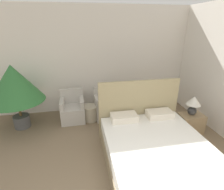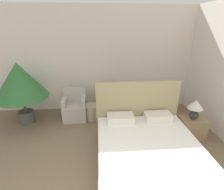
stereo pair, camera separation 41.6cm
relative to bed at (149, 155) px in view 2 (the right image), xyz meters
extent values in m
cube|color=silver|center=(-0.80, 2.61, 1.16)|extent=(10.00, 0.06, 2.90)
cube|color=#8C7A5B|center=(0.00, -0.09, -0.15)|extent=(1.76, 2.17, 0.29)
cube|color=white|center=(0.00, -0.09, 0.11)|extent=(1.73, 2.13, 0.24)
cube|color=tan|center=(0.00, 1.02, 0.36)|extent=(1.80, 0.06, 1.31)
cube|color=silver|center=(-0.40, 0.79, 0.30)|extent=(0.55, 0.32, 0.14)
cube|color=silver|center=(0.40, 0.79, 0.30)|extent=(0.55, 0.32, 0.14)
cube|color=#B7B2A8|center=(-1.49, 1.92, -0.09)|extent=(0.62, 0.60, 0.42)
cube|color=#B7B2A8|center=(-1.50, 2.18, 0.32)|extent=(0.60, 0.08, 0.40)
cube|color=#B7B2A8|center=(-1.74, 1.91, 0.22)|extent=(0.11, 0.52, 0.20)
cube|color=#B7B2A8|center=(-1.24, 1.92, 0.22)|extent=(0.11, 0.52, 0.20)
cube|color=#B7B2A8|center=(-0.59, 1.92, -0.09)|extent=(0.64, 0.62, 0.42)
cube|color=#B7B2A8|center=(-0.60, 2.18, 0.32)|extent=(0.60, 0.10, 0.40)
cube|color=#B7B2A8|center=(-0.84, 1.90, 0.22)|extent=(0.13, 0.53, 0.20)
cube|color=#B7B2A8|center=(-0.34, 1.93, 0.22)|extent=(0.13, 0.53, 0.20)
cylinder|color=#4C4C4C|center=(-2.74, 1.84, -0.14)|extent=(0.38, 0.38, 0.31)
cylinder|color=brown|center=(-2.74, 1.84, 0.22)|extent=(0.06, 0.06, 0.40)
cone|color=#2D6B33|center=(-2.74, 1.84, 0.85)|extent=(1.28, 1.28, 0.87)
cube|color=#937A56|center=(1.23, 0.84, -0.06)|extent=(0.55, 0.36, 0.47)
sphere|color=#333333|center=(1.21, 0.84, 0.28)|extent=(0.20, 0.20, 0.20)
cylinder|color=#333333|center=(1.21, 0.84, 0.41)|extent=(0.02, 0.02, 0.06)
cone|color=beige|center=(1.21, 0.84, 0.53)|extent=(0.33, 0.33, 0.19)
cylinder|color=#B7AD93|center=(-1.04, 1.88, -0.09)|extent=(0.39, 0.39, 0.41)
camera|label=1|loc=(-1.24, -2.31, 2.10)|focal=28.00mm
camera|label=2|loc=(-0.83, -2.36, 2.10)|focal=28.00mm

